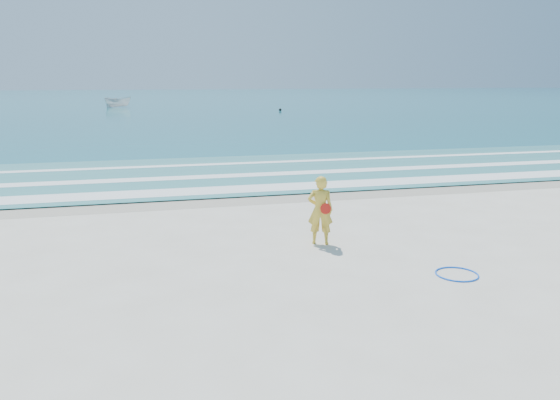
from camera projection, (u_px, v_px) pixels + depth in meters
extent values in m
plane|color=silver|center=(295.00, 298.00, 10.29)|extent=(400.00, 400.00, 0.00)
cube|color=#B2A893|center=(224.00, 199.00, 18.81)|extent=(400.00, 2.40, 0.00)
cube|color=#19727F|center=(154.00, 99.00, 109.65)|extent=(400.00, 190.00, 0.04)
cube|color=#59B7AD|center=(207.00, 174.00, 23.53)|extent=(400.00, 10.00, 0.01)
cube|color=white|center=(219.00, 190.00, 20.03)|extent=(400.00, 1.40, 0.01)
cube|color=white|center=(209.00, 177.00, 22.77)|extent=(400.00, 0.90, 0.01)
cube|color=white|center=(201.00, 165.00, 25.89)|extent=(400.00, 0.60, 0.01)
torus|color=blue|center=(457.00, 274.00, 11.52)|extent=(1.15, 1.15, 0.03)
imported|color=silver|center=(118.00, 102.00, 77.35)|extent=(4.22, 2.84, 1.52)
sphere|color=black|center=(280.00, 110.00, 68.62)|extent=(0.35, 0.35, 0.35)
imported|color=gold|center=(320.00, 210.00, 13.52)|extent=(0.74, 0.61, 1.73)
cylinder|color=red|center=(326.00, 209.00, 13.35)|extent=(0.27, 0.08, 0.27)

